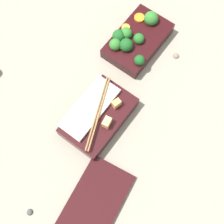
{
  "coord_description": "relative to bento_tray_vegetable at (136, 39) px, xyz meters",
  "views": [
    {
      "loc": [
        0.34,
        0.23,
        0.84
      ],
      "look_at": [
        0.11,
        0.05,
        0.04
      ],
      "focal_mm": 50.0,
      "sensor_mm": 36.0,
      "label": 1
    }
  ],
  "objects": [
    {
      "name": "pebble_1",
      "position": [
        0.57,
        0.07,
        -0.02
      ],
      "size": [
        0.02,
        0.02,
        0.02
      ],
      "primitive_type": "sphere",
      "color": "#474442",
      "rests_on": "ground_plane"
    },
    {
      "name": "bento_tray_vegetable",
      "position": [
        0.0,
        0.0,
        0.0
      ],
      "size": [
        0.21,
        0.13,
        0.07
      ],
      "color": "black",
      "rests_on": "ground_plane"
    },
    {
      "name": "bento_lid",
      "position": [
        0.44,
        0.19,
        -0.02
      ],
      "size": [
        0.22,
        0.15,
        0.01
      ],
      "primitive_type": "cube",
      "rotation": [
        0.0,
        0.0,
        0.14
      ],
      "color": "black",
      "rests_on": "ground_plane"
    },
    {
      "name": "ground_plane",
      "position": [
        0.13,
        0.03,
        -0.03
      ],
      "size": [
        3.0,
        3.0,
        0.0
      ],
      "primitive_type": "plane",
      "color": "gray"
    },
    {
      "name": "bento_tray_rice",
      "position": [
        0.26,
        0.05,
        -0.0
      ],
      "size": [
        0.21,
        0.13,
        0.06
      ],
      "color": "black",
      "rests_on": "ground_plane"
    },
    {
      "name": "pebble_2",
      "position": [
        -0.04,
        0.12,
        -0.02
      ],
      "size": [
        0.02,
        0.02,
        0.02
      ],
      "primitive_type": "sphere",
      "color": "#7A6B5B",
      "rests_on": "ground_plane"
    }
  ]
}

